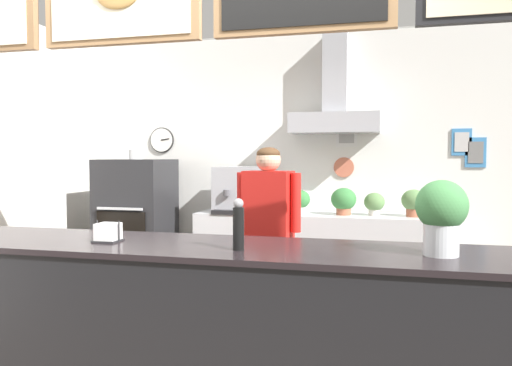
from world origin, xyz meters
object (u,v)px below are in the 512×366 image
potted_rosemary (414,202)px  shop_worker (268,239)px  pizza_oven (136,229)px  pepper_grinder (238,225)px  espresso_machine (243,190)px  basil_vase (442,215)px  potted_sage (374,203)px  potted_oregano (344,200)px  napkin_holder (108,233)px  potted_basil (300,200)px

potted_rosemary → shop_worker: bearing=-135.5°
pizza_oven → pepper_grinder: 3.08m
espresso_machine → basil_vase: 2.96m
shop_worker → espresso_machine: shop_worker is taller
espresso_machine → potted_sage: espresso_machine is taller
basil_vase → pepper_grinder: bearing=-174.3°
pizza_oven → shop_worker: pizza_oven is taller
pizza_oven → basil_vase: bearing=-40.4°
shop_worker → potted_oregano: shop_worker is taller
shop_worker → napkin_holder: shop_worker is taller
potted_sage → pepper_grinder: pepper_grinder is taller
pepper_grinder → potted_sage: bearing=76.9°
potted_basil → potted_sage: bearing=1.6°
pepper_grinder → pizza_oven: bearing=126.7°
shop_worker → espresso_machine: size_ratio=2.82×
potted_rosemary → potted_basil: bearing=-179.7°
potted_oregano → pepper_grinder: bearing=-97.0°
pizza_oven → basil_vase: 3.67m
potted_sage → potted_oregano: potted_oregano is taller
shop_worker → potted_rosemary: 1.61m
potted_basil → pepper_grinder: size_ratio=0.92×
espresso_machine → potted_oregano: bearing=-0.4°
potted_basil → potted_sage: size_ratio=1.07×
potted_sage → pepper_grinder: bearing=-103.1°
potted_rosemary → pepper_grinder: (-0.96, -2.57, 0.08)m
shop_worker → pizza_oven: bearing=-23.8°
shop_worker → pepper_grinder: (0.18, -1.45, 0.30)m
potted_sage → basil_vase: 2.51m
potted_basil → potted_sage: potted_basil is taller
espresso_machine → potted_sage: bearing=0.7°
napkin_holder → espresso_machine: bearing=88.7°
shop_worker → potted_basil: size_ratio=6.68×
pizza_oven → espresso_machine: bearing=5.7°
basil_vase → pizza_oven: bearing=139.6°
potted_basil → basil_vase: bearing=-66.9°
basil_vase → pepper_grinder: 0.95m
potted_sage → potted_oregano: 0.29m
potted_oregano → napkin_holder: potted_oregano is taller
pizza_oven → pepper_grinder: size_ratio=6.15×
espresso_machine → potted_rosemary: size_ratio=2.16×
espresso_machine → potted_oregano: espresso_machine is taller
napkin_holder → basil_vase: bearing=0.8°
potted_oregano → napkin_holder: (-1.07, -2.49, 0.00)m
potted_sage → napkin_holder: 2.85m
pizza_oven → potted_rosemary: (2.78, 0.11, 0.33)m
napkin_holder → pepper_grinder: bearing=-5.3°
espresso_machine → napkin_holder: 2.50m
pizza_oven → napkin_holder: size_ratio=11.23×
potted_sage → potted_rosemary: (0.36, -0.01, 0.02)m
potted_sage → basil_vase: basil_vase is taller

